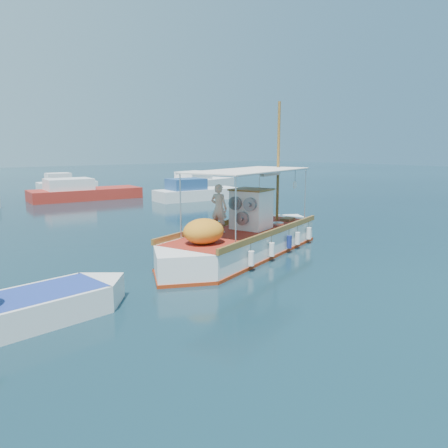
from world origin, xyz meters
TOP-DOWN VIEW (x-y plane):
  - ground at (0.00, 0.00)m, footprint 160.00×160.00m
  - fishing_caique at (-0.06, 0.73)m, footprint 9.08×4.68m
  - dinghy at (-8.49, -1.06)m, footprint 5.83×2.11m
  - bg_boat_n at (1.74, 20.87)m, footprint 8.16×3.53m
  - bg_boat_ne at (8.19, 15.46)m, footprint 6.56×2.76m
  - bg_boat_e at (14.26, 23.30)m, footprint 7.84×4.36m
  - bg_boat_far_n at (3.09, 28.31)m, footprint 5.13×2.46m

SIDE VIEW (x-z plane):
  - ground at x=0.00m, z-range 0.00..0.00m
  - dinghy at x=-8.49m, z-range -0.42..1.01m
  - bg_boat_n at x=1.74m, z-range -0.41..1.39m
  - bg_boat_ne at x=8.19m, z-range -0.41..1.39m
  - bg_boat_e at x=14.26m, z-range -0.41..1.39m
  - bg_boat_far_n at x=3.09m, z-range -0.41..1.39m
  - fishing_caique at x=-0.06m, z-range -2.40..3.43m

